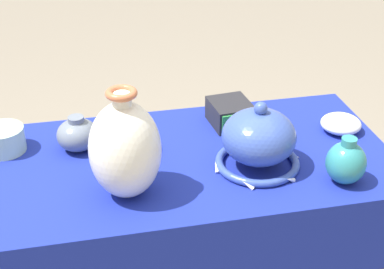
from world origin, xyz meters
TOP-DOWN VIEW (x-y plane):
  - display_table at (0.00, -0.02)m, footprint 1.20×0.61m
  - vase_tall_bulbous at (-0.17, -0.14)m, footprint 0.18×0.18m
  - vase_dome_bell at (0.19, -0.08)m, footprint 0.25×0.24m
  - mosaic_tile_box at (0.18, 0.17)m, footprint 0.13×0.15m
  - jar_round_slate at (-0.29, 0.11)m, footprint 0.12×0.12m
  - jar_round_teal at (0.40, -0.21)m, footprint 0.11×0.11m
  - bowl_shallow_charcoal at (-0.12, 0.07)m, footprint 0.12×0.12m
  - pot_squat_celadon at (-0.50, 0.15)m, footprint 0.12×0.12m
  - bowl_shallow_porcelain at (0.50, 0.05)m, footprint 0.12×0.12m

SIDE VIEW (x-z plane):
  - display_table at x=0.00m, z-range 0.28..0.99m
  - bowl_shallow_charcoal at x=-0.12m, z-range 0.72..0.76m
  - bowl_shallow_porcelain at x=0.50m, z-range 0.72..0.77m
  - pot_squat_celadon at x=-0.50m, z-range 0.72..0.79m
  - mosaic_tile_box at x=0.18m, z-range 0.72..0.79m
  - jar_round_slate at x=-0.29m, z-range 0.71..0.82m
  - jar_round_teal at x=0.40m, z-range 0.71..0.84m
  - vase_dome_bell at x=0.19m, z-range 0.70..0.90m
  - vase_tall_bulbous at x=-0.17m, z-range 0.70..1.00m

